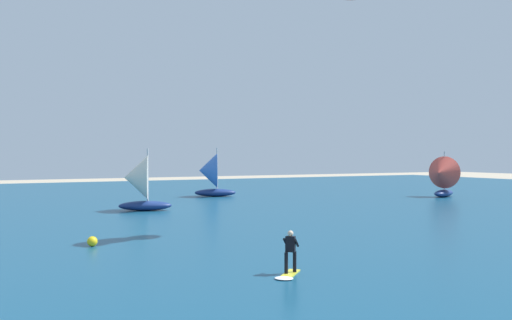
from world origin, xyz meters
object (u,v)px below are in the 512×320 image
object	(u,v)px
sailboat_outermost	(209,174)
sailboat_near_shore	(138,182)
sailboat_anchored_offshore	(442,176)
kitesurfer	(289,259)
marker_buoy	(92,241)

from	to	relation	value
sailboat_outermost	sailboat_near_shore	bearing A→B (deg)	-133.84
sailboat_anchored_offshore	sailboat_outermost	bearing A→B (deg)	150.82
sailboat_near_shore	sailboat_outermost	size ratio (longest dim) A/B	0.95
sailboat_outermost	kitesurfer	bearing A→B (deg)	-108.10
marker_buoy	sailboat_outermost	bearing A→B (deg)	57.39
sailboat_near_shore	sailboat_outermost	distance (m)	16.04
marker_buoy	sailboat_near_shore	bearing A→B (deg)	67.64
kitesurfer	sailboat_anchored_offshore	bearing A→B (deg)	36.60
sailboat_near_shore	sailboat_outermost	world-z (taller)	sailboat_outermost
kitesurfer	sailboat_anchored_offshore	world-z (taller)	sailboat_anchored_offshore
sailboat_near_shore	sailboat_anchored_offshore	bearing A→B (deg)	-1.30
sailboat_anchored_offshore	sailboat_outermost	xyz separation A→B (m)	(-22.06, 12.32, 0.17)
sailboat_anchored_offshore	kitesurfer	bearing A→B (deg)	-143.40
sailboat_anchored_offshore	marker_buoy	xyz separation A→B (m)	(-39.83, -15.47, -2.02)
kitesurfer	sailboat_outermost	bearing A→B (deg)	71.90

